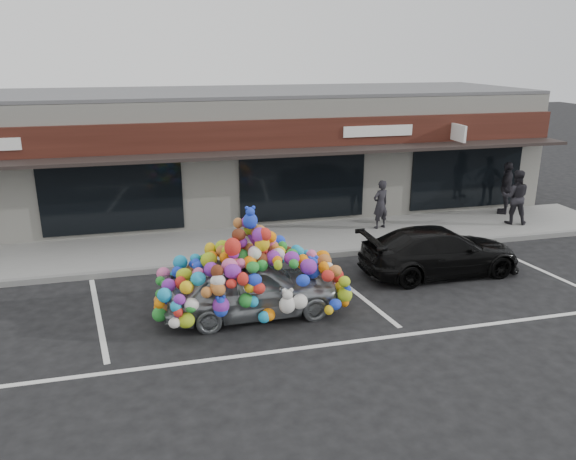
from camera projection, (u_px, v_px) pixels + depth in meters
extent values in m
plane|color=black|center=(241.00, 304.00, 13.09)|extent=(90.00, 90.00, 0.00)
cube|color=silver|center=(201.00, 153.00, 20.30)|extent=(24.00, 6.00, 4.20)
cube|color=#59595B|center=(198.00, 93.00, 19.64)|extent=(24.00, 6.00, 0.12)
cube|color=#33140E|center=(209.00, 136.00, 17.14)|extent=(24.00, 0.18, 0.90)
cube|color=black|center=(212.00, 156.00, 16.81)|extent=(24.00, 1.20, 0.10)
cube|color=white|center=(458.00, 133.00, 18.63)|extent=(0.08, 0.95, 0.55)
cube|color=white|center=(378.00, 131.00, 18.30)|extent=(2.40, 0.04, 0.35)
cube|color=black|center=(112.00, 196.00, 17.00)|extent=(4.20, 0.12, 2.30)
cube|color=black|center=(303.00, 185.00, 18.40)|extent=(4.20, 0.12, 2.30)
cube|color=black|center=(466.00, 175.00, 19.79)|extent=(4.20, 0.12, 2.30)
cube|color=gray|center=(219.00, 246.00, 16.76)|extent=(26.00, 3.00, 0.15)
cube|color=slate|center=(226.00, 264.00, 15.38)|extent=(26.00, 0.18, 0.16)
cube|color=silver|center=(98.00, 316.00, 12.53)|extent=(0.73, 4.37, 0.01)
cube|color=silver|center=(351.00, 289.00, 13.92)|extent=(0.73, 4.37, 0.01)
cube|color=silver|center=(539.00, 269.00, 15.18)|extent=(0.73, 4.37, 0.01)
cube|color=silver|center=(357.00, 341.00, 11.43)|extent=(14.00, 0.12, 0.01)
imported|color=gray|center=(252.00, 287.00, 12.42)|extent=(1.60, 3.90, 1.32)
ellipsoid|color=#FF4426|center=(251.00, 237.00, 12.07)|extent=(1.19, 1.64, 0.99)
sphere|color=yellow|center=(313.00, 271.00, 12.51)|extent=(0.34, 0.34, 0.34)
sphere|color=blue|center=(287.00, 305.00, 11.80)|extent=(0.36, 0.36, 0.36)
sphere|color=green|center=(211.00, 278.00, 13.04)|extent=(0.30, 0.30, 0.30)
sphere|color=pink|center=(250.00, 217.00, 11.93)|extent=(0.32, 0.32, 0.32)
sphere|color=#FF5600|center=(198.00, 277.00, 12.15)|extent=(0.30, 0.30, 0.30)
imported|color=black|center=(440.00, 251.00, 14.74)|extent=(1.78, 4.29, 1.24)
imported|color=black|center=(381.00, 204.00, 18.01)|extent=(0.66, 0.53, 1.58)
imported|color=black|center=(515.00, 197.00, 18.47)|extent=(1.09, 1.00, 1.81)
imported|color=#252329|center=(506.00, 188.00, 19.64)|extent=(1.13, 1.01, 1.84)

